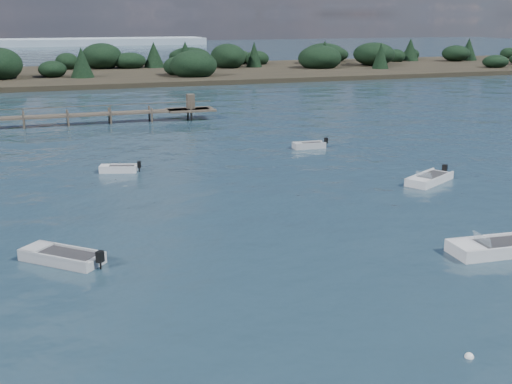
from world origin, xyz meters
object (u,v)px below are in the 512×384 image
object	(u,v)px
tender_far_grey_b	(309,146)
tender_far_white	(119,170)
dinghy_mid_grey	(62,259)
dinghy_mid_white_b	(429,180)
dinghy_mid_white_a	(501,249)

from	to	relation	value
tender_far_grey_b	tender_far_white	world-z (taller)	tender_far_grey_b
tender_far_white	dinghy_mid_grey	distance (m)	17.49
dinghy_mid_white_b	tender_far_white	bearing A→B (deg)	153.49
tender_far_grey_b	tender_far_white	distance (m)	16.84
dinghy_mid_grey	dinghy_mid_white_b	bearing A→B (deg)	16.21
tender_far_grey_b	dinghy_mid_white_a	world-z (taller)	dinghy_mid_white_a
dinghy_mid_grey	tender_far_grey_b	bearing A→B (deg)	43.92
dinghy_mid_white_b	dinghy_mid_grey	distance (m)	25.31
dinghy_mid_grey	dinghy_mid_white_a	bearing A→B (deg)	-15.39
dinghy_mid_white_b	dinghy_mid_grey	bearing A→B (deg)	-163.79
dinghy_mid_white_b	dinghy_mid_white_a	bearing A→B (deg)	-108.87
tender_far_grey_b	dinghy_mid_white_a	bearing A→B (deg)	-92.50
tender_far_white	dinghy_mid_grey	size ratio (longest dim) A/B	0.77
tender_far_white	dinghy_mid_grey	world-z (taller)	dinghy_mid_grey
tender_far_grey_b	dinghy_mid_grey	xyz separation A→B (m)	(-21.13, -20.35, -0.00)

